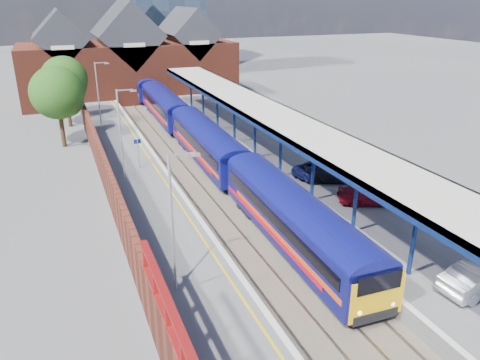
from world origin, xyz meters
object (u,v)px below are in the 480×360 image
Objects in this scene: parked_car_blue at (321,168)px; parked_car_red at (371,193)px; lamp_post_d at (99,91)px; platform_sign at (138,149)px; train at (183,120)px; parked_car_dark at (331,174)px; lamp_post_c at (122,129)px; lamp_post_b at (175,216)px.

parked_car_red is at bearing 171.27° from parked_car_blue.
platform_sign is (1.36, -14.00, -2.30)m from lamp_post_d.
train is 15.78× the size of parked_car_dark.
parked_car_dark is at bearing 28.25° from parked_car_red.
lamp_post_c is at bearing 77.04° from parked_car_red.
train is 9.42× the size of lamp_post_b.
train is 9.42× the size of lamp_post_c.
train is 19.45m from parked_car_dark.
parked_car_red reaches higher than parked_car_blue.
lamp_post_d is 30.98m from parked_car_red.
train is 9.42× the size of lamp_post_d.
platform_sign is 0.56× the size of parked_car_red.
lamp_post_d is 1.47× the size of parked_car_blue.
parked_car_dark is (14.49, 9.57, -3.39)m from lamp_post_b.
lamp_post_b and lamp_post_c have the same top height.
platform_sign is 0.60× the size of parked_car_dark.
platform_sign is at bearing 55.74° from lamp_post_c.
lamp_post_b reaches higher than parked_car_dark.
lamp_post_b is 1.00× the size of lamp_post_d.
parked_car_blue is (14.41, 10.87, -3.33)m from lamp_post_b.
lamp_post_b is 1.47× the size of parked_car_blue.
parked_car_blue is at bearing -28.66° from platform_sign.
parked_car_red is 5.88m from parked_car_blue.
lamp_post_c is 16.00m from lamp_post_d.
lamp_post_b is at bearing -105.76° from train.
parked_car_dark is 0.88× the size of parked_car_blue.
lamp_post_c is 1.47× the size of parked_car_blue.
train is 13.88× the size of parked_car_blue.
lamp_post_c reaches higher than train.
parked_car_red is 1.07× the size of parked_car_dark.
parked_car_red is at bearing 18.62° from lamp_post_b.
parked_car_dark is 1.30m from parked_car_blue.
lamp_post_c is at bearing 90.00° from lamp_post_b.
lamp_post_c is at bearing -124.26° from platform_sign.
platform_sign is at bearing 85.67° from lamp_post_b.
lamp_post_d reaches higher than parked_car_red.
platform_sign is at bearing -123.41° from train.
platform_sign is at bearing 48.22° from parked_car_blue.
lamp_post_d is (-7.86, 4.16, 2.87)m from train.
platform_sign is 18.76m from parked_car_red.
train is at bearing -27.88° from lamp_post_d.
parked_car_red is (14.86, -10.99, -3.23)m from lamp_post_c.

